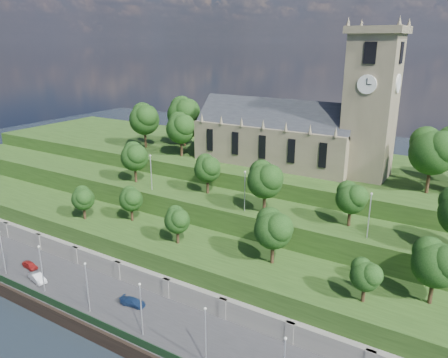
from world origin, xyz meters
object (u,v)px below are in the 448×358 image
Objects in this scene: car_left at (30,265)px; car_middle at (37,278)px; church at (299,129)px; car_right at (133,302)px.

car_middle is at bearing -106.27° from car_left.
church is 44.76m from car_right.
car_right is at bearing -102.38° from church.
church is at bearing -20.13° from car_middle.
church is 54.57m from car_left.
car_right is (-8.59, -39.13, -19.96)m from church.
car_middle is at bearing -121.80° from church.
car_left reaches higher than car_right.
church is 9.67× the size of car_middle.
car_left is at bearing -127.70° from church.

